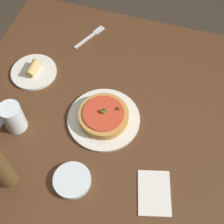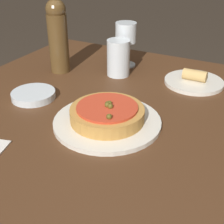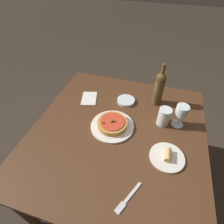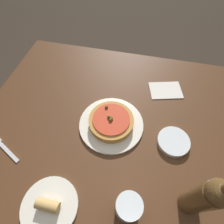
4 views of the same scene
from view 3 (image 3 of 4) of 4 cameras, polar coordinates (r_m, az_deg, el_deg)
The scene contains 11 objects.
ground_plane at distance 1.75m, azimuth 1.25°, elevation -21.84°, with size 14.00×14.00×0.00m, color #382D23.
dining_table at distance 1.18m, azimuth 1.74°, elevation -8.82°, with size 1.14×1.08×0.74m.
dinner_plate at distance 1.13m, azimuth 0.09°, elevation -4.58°, with size 0.28×0.28×0.01m.
pizza at distance 1.11m, azimuth 0.09°, elevation -3.72°, with size 0.19×0.19×0.05m.
wine_glass at distance 1.15m, azimuth 21.76°, elevation 0.07°, with size 0.08×0.08×0.16m.
wine_bottle at distance 1.27m, azimuth 15.11°, elevation 7.66°, with size 0.07×0.07×0.32m.
water_cup at distance 1.16m, azimuth 16.60°, elevation -1.48°, with size 0.08×0.08×0.12m.
side_bowl at distance 1.31m, azimuth 4.58°, elevation 3.71°, with size 0.13×0.13×0.02m.
fork at distance 0.91m, azimuth 5.00°, elevation -26.48°, with size 0.17×0.10×0.00m.
side_plate at distance 1.04m, azimuth 17.54°, elevation -13.75°, with size 0.19×0.19×0.05m.
paper_napkin at distance 1.35m, azimuth -7.46°, elevation 4.47°, with size 0.18×0.15×0.00m.
Camera 3 is at (-0.69, -0.17, 1.60)m, focal length 28.00 mm.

